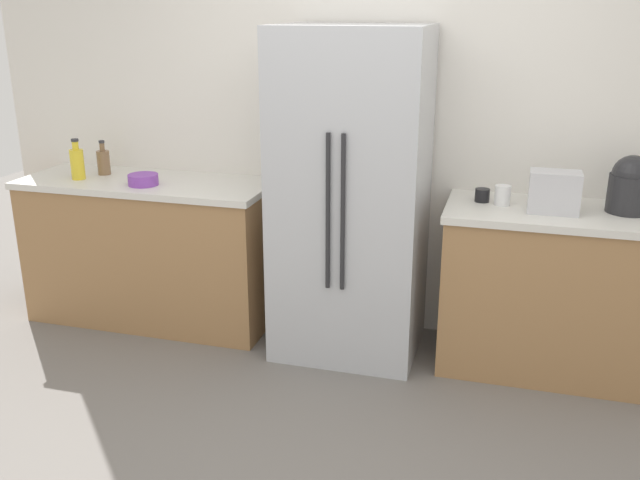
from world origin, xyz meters
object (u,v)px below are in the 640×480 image
at_px(bottle_a, 77,163).
at_px(cup_a, 503,195).
at_px(toaster, 554,192).
at_px(rice_cooker, 631,185).
at_px(bottle_b, 104,161).
at_px(bowl_a, 143,180).
at_px(cup_b, 482,195).
at_px(refrigerator, 351,197).

bearing_deg(bottle_a, cup_a, 2.41).
distance_m(toaster, rice_cooker, 0.39).
xyz_separation_m(toaster, rice_cooker, (0.38, 0.10, 0.04)).
relative_size(bottle_b, bowl_a, 1.21).
bearing_deg(cup_b, bowl_a, -175.01).
height_order(bottle_b, cup_a, bottle_b).
xyz_separation_m(cup_b, bowl_a, (-1.99, -0.17, -0.00)).
xyz_separation_m(refrigerator, rice_cooker, (1.46, 0.11, 0.14)).
xyz_separation_m(refrigerator, bottle_b, (-1.66, 0.12, 0.08)).
bearing_deg(cup_b, bottle_b, 179.75).
xyz_separation_m(rice_cooker, cup_b, (-0.75, 0.01, -0.11)).
bearing_deg(bottle_b, cup_a, -1.13).
bearing_deg(bottle_a, bottle_b, 61.91).
relative_size(toaster, bottle_a, 1.02).
xyz_separation_m(bottle_a, cup_b, (2.46, 0.15, -0.07)).
height_order(rice_cooker, cup_b, rice_cooker).
xyz_separation_m(bottle_b, cup_b, (2.37, -0.01, -0.05)).
bearing_deg(toaster, rice_cooker, 15.41).
height_order(refrigerator, bowl_a, refrigerator).
relative_size(toaster, bottle_b, 1.18).
distance_m(rice_cooker, cup_a, 0.64).
bearing_deg(bottle_b, refrigerator, -4.27).
height_order(toaster, bottle_b, bottle_b).
xyz_separation_m(bottle_a, bottle_b, (0.08, 0.16, -0.02)).
bearing_deg(bottle_a, cup_b, 3.42).
bearing_deg(rice_cooker, bottle_b, 179.71).
xyz_separation_m(refrigerator, bowl_a, (-1.27, -0.06, 0.03)).
relative_size(bottle_a, cup_a, 2.35).
height_order(cup_a, bowl_a, cup_a).
bearing_deg(cup_a, bottle_b, 178.87).
xyz_separation_m(rice_cooker, bottle_a, (-3.20, -0.14, -0.04)).
relative_size(cup_a, cup_b, 1.34).
xyz_separation_m(cup_a, bowl_a, (-2.10, -0.14, -0.02)).
bearing_deg(toaster, refrigerator, -179.81).
bearing_deg(rice_cooker, bottle_a, -177.48).
height_order(refrigerator, rice_cooker, refrigerator).
bearing_deg(rice_cooker, toaster, -164.59).
height_order(refrigerator, cup_b, refrigerator).
relative_size(bottle_a, bottle_b, 1.16).
distance_m(cup_a, cup_b, 0.12).
distance_m(bottle_a, cup_a, 2.57).
distance_m(toaster, bottle_b, 2.74).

